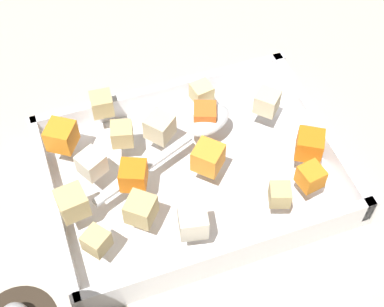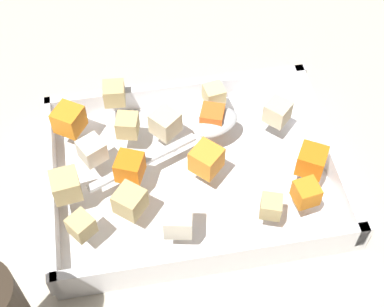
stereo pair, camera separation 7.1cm
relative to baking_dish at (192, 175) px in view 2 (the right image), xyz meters
name	(u,v)px [view 2 (the right image)]	position (x,y,z in m)	size (l,w,h in m)	color
ground_plane	(197,191)	(0.00, -0.02, -0.01)	(4.00, 4.00, 0.00)	#BCB29E
baking_dish	(192,175)	(0.00, 0.00, 0.00)	(0.37, 0.28, 0.05)	silver
carrot_chunk_far_left	(130,167)	(-0.08, -0.01, 0.05)	(0.03, 0.03, 0.03)	orange
carrot_chunk_near_left	(69,119)	(-0.15, 0.08, 0.05)	(0.03, 0.03, 0.03)	orange
carrot_chunk_corner_ne	(212,118)	(0.04, 0.05, 0.05)	(0.03, 0.03, 0.03)	orange
carrot_chunk_far_right	(312,161)	(0.14, -0.04, 0.05)	(0.03, 0.03, 0.03)	orange
carrot_chunk_near_right	(306,193)	(0.12, -0.08, 0.05)	(0.03, 0.03, 0.03)	orange
carrot_chunk_corner_sw	(207,160)	(0.01, -0.02, 0.05)	(0.03, 0.03, 0.03)	orange
potato_chunk_mid_left	(130,201)	(-0.08, -0.06, 0.05)	(0.03, 0.03, 0.03)	tan
potato_chunk_near_spoon	(214,94)	(0.05, 0.09, 0.05)	(0.03, 0.03, 0.03)	#E0CC89
potato_chunk_back_center	(66,185)	(-0.16, -0.03, 0.05)	(0.03, 0.03, 0.03)	tan
potato_chunk_under_handle	(127,125)	(-0.07, 0.06, 0.05)	(0.03, 0.03, 0.03)	tan
potato_chunk_corner_se	(278,112)	(0.12, 0.04, 0.05)	(0.03, 0.03, 0.03)	beige
potato_chunk_rim_edge	(114,93)	(-0.09, 0.11, 0.05)	(0.03, 0.03, 0.03)	tan
potato_chunk_front_center	(165,123)	(-0.03, 0.05, 0.05)	(0.03, 0.03, 0.03)	beige
potato_chunk_heap_top	(81,226)	(-0.14, -0.08, 0.05)	(0.03, 0.03, 0.03)	tan
potato_chunk_mid_right	(271,206)	(0.08, -0.09, 0.05)	(0.02, 0.02, 0.02)	tan
parsnip_chunk_center	(92,150)	(-0.12, 0.02, 0.05)	(0.03, 0.03, 0.03)	silver
parsnip_chunk_corner_nw	(178,221)	(-0.03, -0.10, 0.05)	(0.03, 0.03, 0.03)	silver
serving_spoon	(206,127)	(0.03, 0.04, 0.05)	(0.21, 0.11, 0.02)	silver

